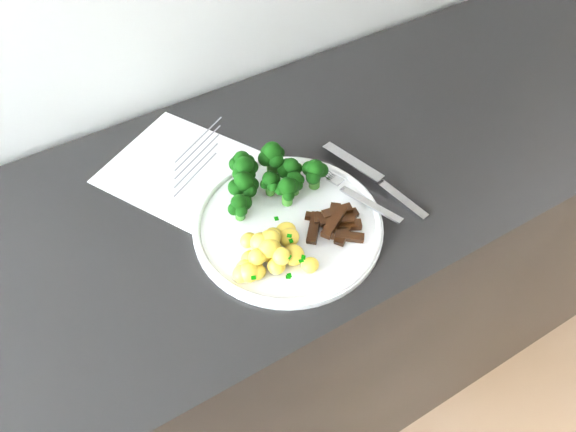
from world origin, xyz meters
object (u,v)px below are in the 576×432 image
at_px(plate, 288,224).
at_px(potatoes, 269,253).
at_px(counter, 311,296).
at_px(recipe_paper, 196,175).
at_px(fork, 358,196).
at_px(beef_strips, 335,222).
at_px(broccoli, 269,175).
at_px(knife, 386,188).

relative_size(plate, potatoes, 2.41).
bearing_deg(counter, recipe_paper, 154.33).
distance_m(counter, potatoes, 0.51).
distance_m(plate, fork, 0.13).
height_order(potatoes, beef_strips, potatoes).
bearing_deg(broccoli, plate, -97.34).
distance_m(recipe_paper, plate, 0.20).
bearing_deg(knife, broccoli, 151.17).
bearing_deg(beef_strips, plate, 144.54).
relative_size(counter, potatoes, 18.12).
xyz_separation_m(potatoes, beef_strips, (0.12, 0.00, -0.01)).
xyz_separation_m(potatoes, knife, (0.25, 0.03, -0.02)).
bearing_deg(fork, beef_strips, -156.75).
height_order(counter, potatoes, potatoes).
height_order(recipe_paper, beef_strips, beef_strips).
bearing_deg(plate, counter, 36.85).
relative_size(broccoli, fork, 1.02).
distance_m(potatoes, knife, 0.25).
bearing_deg(fork, counter, 94.65).
xyz_separation_m(broccoli, knife, (0.17, -0.10, -0.04)).
bearing_deg(potatoes, knife, 6.54).
relative_size(broccoli, knife, 0.80).
xyz_separation_m(plate, broccoli, (0.01, 0.08, 0.04)).
bearing_deg(knife, counter, 121.60).
distance_m(counter, recipe_paper, 0.49).
bearing_deg(broccoli, knife, -28.83).
bearing_deg(potatoes, recipe_paper, 94.34).
bearing_deg(broccoli, counter, 5.86).
xyz_separation_m(counter, plate, (-0.12, -0.09, 0.44)).
xyz_separation_m(counter, broccoli, (-0.11, -0.01, 0.48)).
distance_m(beef_strips, fork, 0.07).
bearing_deg(fork, plate, 173.21).
bearing_deg(potatoes, plate, 37.18).
xyz_separation_m(plate, potatoes, (-0.06, -0.05, 0.02)).
height_order(plate, knife, knife).
relative_size(counter, beef_strips, 22.39).
distance_m(counter, knife, 0.46).
bearing_deg(recipe_paper, beef_strips, -58.39).
bearing_deg(beef_strips, potatoes, -178.60).
relative_size(fork, knife, 0.79).
xyz_separation_m(plate, fork, (0.13, -0.02, 0.01)).
bearing_deg(beef_strips, broccoli, 112.83).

